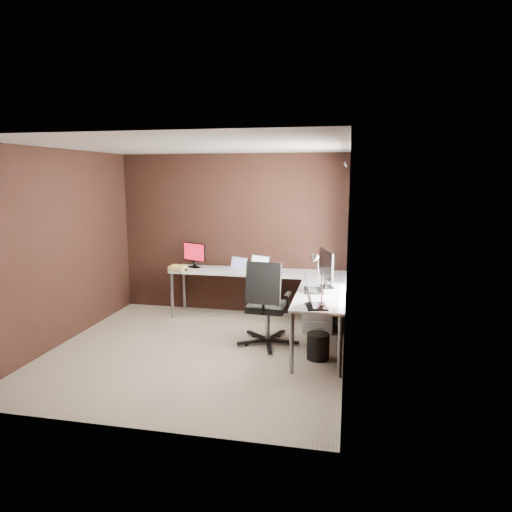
{
  "coord_description": "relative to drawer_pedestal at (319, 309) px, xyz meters",
  "views": [
    {
      "loc": [
        1.81,
        -5.14,
        2.16
      ],
      "look_at": [
        0.56,
        0.95,
        1.06
      ],
      "focal_mm": 32.0,
      "sensor_mm": 36.0,
      "label": 1
    }
  ],
  "objects": [
    {
      "name": "monitor_right",
      "position": [
        0.11,
        -0.48,
        0.71
      ],
      "size": [
        0.23,
        0.58,
        0.49
      ],
      "rotation": [
        0.0,
        0.0,
        1.89
      ],
      "color": "black",
      "rests_on": "desk"
    },
    {
      "name": "drawer_pedestal",
      "position": [
        0.0,
        0.0,
        0.0
      ],
      "size": [
        0.42,
        0.5,
        0.6
      ],
      "primitive_type": "cube",
      "color": "silver",
      "rests_on": "ground"
    },
    {
      "name": "laptop_silver",
      "position": [
        -0.96,
        0.36,
        0.48
      ],
      "size": [
        0.42,
        0.38,
        0.23
      ],
      "rotation": [
        0.0,
        0.0,
        -0.43
      ],
      "color": "silver",
      "rests_on": "desk"
    },
    {
      "name": "wastebasket",
      "position": [
        0.07,
        -1.09,
        -0.15
      ],
      "size": [
        0.33,
        0.33,
        0.31
      ],
      "primitive_type": "cylinder",
      "rotation": [
        0.0,
        0.0,
        -0.28
      ],
      "color": "black",
      "rests_on": "ground"
    },
    {
      "name": "room",
      "position": [
        -1.09,
        -1.08,
        0.98
      ],
      "size": [
        3.6,
        3.6,
        2.5
      ],
      "color": "tan",
      "rests_on": "ground"
    },
    {
      "name": "desk_lamp",
      "position": [
        0.05,
        -1.44,
        0.81
      ],
      "size": [
        0.19,
        0.22,
        0.6
      ],
      "rotation": [
        0.0,
        0.0,
        0.21
      ],
      "color": "slate",
      "rests_on": "desk"
    },
    {
      "name": "monitor_left",
      "position": [
        -1.99,
        0.44,
        0.65
      ],
      "size": [
        0.41,
        0.22,
        0.39
      ],
      "rotation": [
        0.0,
        0.0,
        -0.44
      ],
      "color": "black",
      "rests_on": "desk"
    },
    {
      "name": "mouse_left",
      "position": [
        -2.04,
        0.15,
        0.45
      ],
      "size": [
        0.1,
        0.08,
        0.03
      ],
      "primitive_type": "ellipsoid",
      "rotation": [
        0.0,
        0.0,
        -0.38
      ],
      "color": "black",
      "rests_on": "desk"
    },
    {
      "name": "laptop_black_big",
      "position": [
        -0.06,
        -0.7,
        0.48
      ],
      "size": [
        0.28,
        0.37,
        0.23
      ],
      "rotation": [
        0.0,
        0.0,
        1.69
      ],
      "color": "black",
      "rests_on": "desk"
    },
    {
      "name": "office_chair",
      "position": [
        -0.61,
        -0.74,
        0.03
      ],
      "size": [
        0.63,
        0.63,
        1.12
      ],
      "rotation": [
        0.0,
        0.0,
        -0.07
      ],
      "color": "black",
      "rests_on": "ground"
    },
    {
      "name": "laptop_white",
      "position": [
        -1.28,
        0.34,
        0.47
      ],
      "size": [
        0.35,
        0.31,
        0.2
      ],
      "rotation": [
        0.0,
        0.0,
        -0.43
      ],
      "color": "silver",
      "rests_on": "desk"
    },
    {
      "name": "book_stack",
      "position": [
        -2.16,
        0.15,
        0.47
      ],
      "size": [
        0.3,
        0.26,
        0.08
      ],
      "rotation": [
        0.0,
        0.0,
        -0.15
      ],
      "color": "#A37D58",
      "rests_on": "desk"
    },
    {
      "name": "mouse_corner",
      "position": [
        -0.6,
        0.26,
        0.45
      ],
      "size": [
        0.1,
        0.07,
        0.03
      ],
      "primitive_type": "ellipsoid",
      "rotation": [
        0.0,
        0.0,
        -0.13
      ],
      "color": "black",
      "rests_on": "desk"
    },
    {
      "name": "desk",
      "position": [
        -0.59,
        -0.11,
        0.38
      ],
      "size": [
        2.65,
        2.25,
        0.73
      ],
      "color": "silver",
      "rests_on": "ground"
    },
    {
      "name": "laptop_black_small",
      "position": [
        0.03,
        -1.41,
        0.48
      ],
      "size": [
        0.29,
        0.36,
        0.21
      ],
      "rotation": [
        0.0,
        0.0,
        1.79
      ],
      "color": "black",
      "rests_on": "desk"
    }
  ]
}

